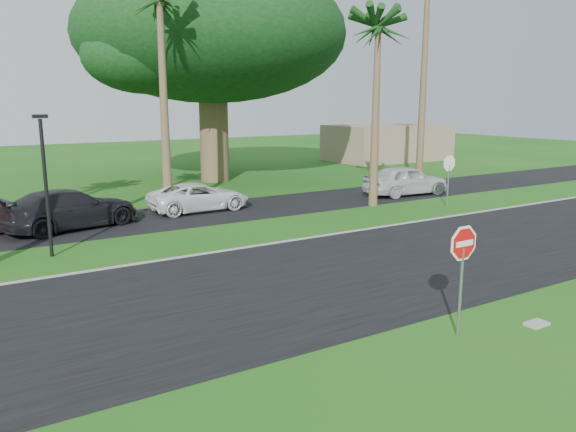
# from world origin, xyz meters

# --- Properties ---
(ground) EXTENTS (120.00, 120.00, 0.00)m
(ground) POSITION_xyz_m (0.00, 0.00, 0.00)
(ground) COLOR #165615
(ground) RESTS_ON ground
(road) EXTENTS (120.00, 8.00, 0.02)m
(road) POSITION_xyz_m (0.00, 2.00, 0.01)
(road) COLOR black
(road) RESTS_ON ground
(parking_strip) EXTENTS (120.00, 5.00, 0.02)m
(parking_strip) POSITION_xyz_m (0.00, 12.50, 0.01)
(parking_strip) COLOR black
(parking_strip) RESTS_ON ground
(curb) EXTENTS (120.00, 0.12, 0.06)m
(curb) POSITION_xyz_m (0.00, 6.05, 0.03)
(curb) COLOR gray
(curb) RESTS_ON ground
(stop_sign_near) EXTENTS (1.05, 0.07, 2.62)m
(stop_sign_near) POSITION_xyz_m (0.50, -3.00, 1.77)
(stop_sign_near) COLOR gray
(stop_sign_near) RESTS_ON ground
(stop_sign_far) EXTENTS (1.05, 0.07, 2.62)m
(stop_sign_far) POSITION_xyz_m (12.00, 8.00, 1.77)
(stop_sign_far) COLOR gray
(stop_sign_far) RESTS_ON ground
(palm_center) EXTENTS (5.00, 5.00, 10.50)m
(palm_center) POSITION_xyz_m (0.00, 14.00, 9.16)
(palm_center) COLOR brown
(palm_center) RESTS_ON ground
(palm_right_near) EXTENTS (5.00, 5.00, 9.50)m
(palm_right_near) POSITION_xyz_m (9.00, 10.00, 8.19)
(palm_right_near) COLOR brown
(palm_right_near) RESTS_ON ground
(canopy_tree) EXTENTS (16.50, 16.50, 13.12)m
(canopy_tree) POSITION_xyz_m (6.00, 22.00, 8.95)
(canopy_tree) COLOR brown
(canopy_tree) RESTS_ON ground
(streetlight_right) EXTENTS (0.45, 0.25, 4.64)m
(streetlight_right) POSITION_xyz_m (-6.00, 8.50, 2.65)
(streetlight_right) COLOR black
(streetlight_right) RESTS_ON ground
(building_far) EXTENTS (10.00, 6.00, 3.00)m
(building_far) POSITION_xyz_m (24.00, 26.00, 1.50)
(building_far) COLOR gray
(building_far) RESTS_ON ground
(car_dark) EXTENTS (5.85, 3.54, 1.59)m
(car_dark) POSITION_xyz_m (-4.63, 12.45, 0.79)
(car_dark) COLOR black
(car_dark) RESTS_ON ground
(car_minivan) EXTENTS (4.74, 2.27, 1.30)m
(car_minivan) POSITION_xyz_m (1.22, 13.19, 0.65)
(car_minivan) COLOR white
(car_minivan) RESTS_ON ground
(car_pickup) EXTENTS (4.92, 2.35, 1.62)m
(car_pickup) POSITION_xyz_m (12.50, 11.45, 0.81)
(car_pickup) COLOR silver
(car_pickup) RESTS_ON ground
(utility_slab) EXTENTS (0.55, 0.36, 0.06)m
(utility_slab) POSITION_xyz_m (2.52, -3.54, 0.03)
(utility_slab) COLOR #989790
(utility_slab) RESTS_ON ground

